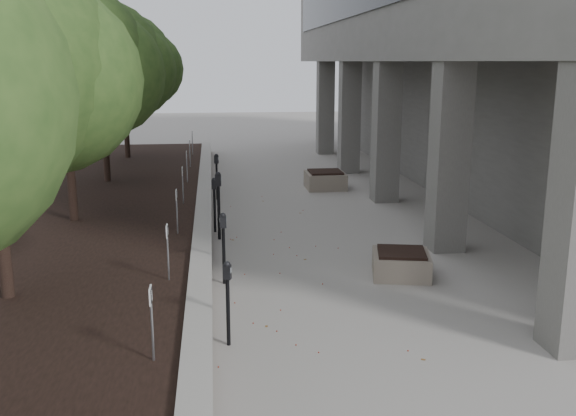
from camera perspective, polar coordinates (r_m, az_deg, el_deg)
ground at (r=8.12m, az=5.44°, el=-16.59°), size 90.00×90.00×0.00m
retaining_wall at (r=16.33m, az=-7.52°, el=-0.43°), size 0.39×26.00×0.50m
planting_bed at (r=16.81m, az=-20.14°, el=-0.91°), size 7.00×26.00×0.40m
crabapple_tree_3 at (r=15.26m, az=-19.26°, el=8.95°), size 4.60×4.00×5.44m
crabapple_tree_4 at (r=20.17m, az=-16.26°, el=9.95°), size 4.60×4.00×5.44m
crabapple_tree_5 at (r=25.12m, az=-14.43°, el=10.55°), size 4.60×4.00×5.44m
parking_sign_2 at (r=8.06m, az=-12.04°, el=-10.09°), size 0.04×0.22×0.96m
parking_sign_3 at (r=10.88m, az=-10.67°, el=-3.93°), size 0.04×0.22×0.96m
parking_sign_4 at (r=13.77m, az=-9.88°, el=-0.33°), size 0.04×0.22×0.96m
parking_sign_5 at (r=16.70m, az=-9.37°, el=2.02°), size 0.04×0.22×0.96m
parking_sign_6 at (r=19.66m, az=-9.01°, el=3.66°), size 0.04×0.22×0.96m
parking_sign_7 at (r=22.62m, az=-8.74°, el=4.87°), size 0.04×0.22×0.96m
parking_sign_8 at (r=25.59m, az=-8.53°, el=5.80°), size 0.04×0.22×0.96m
parking_meter_1 at (r=9.22m, az=-5.39°, el=-8.49°), size 0.15×0.13×1.26m
parking_meter_2 at (r=11.70m, az=-5.76°, el=-3.62°), size 0.14×0.10×1.34m
parking_meter_3 at (r=15.29m, az=-6.57°, el=0.27°), size 0.14×0.10×1.32m
parking_meter_4 at (r=14.62m, az=-6.20°, el=0.20°), size 0.17×0.13×1.57m
parking_meter_5 at (r=18.90m, az=-6.37°, el=2.78°), size 0.16×0.13×1.37m
planter_front at (r=12.38m, az=10.05°, el=-4.87°), size 1.26×1.26×0.49m
planter_back at (r=20.59m, az=3.34°, el=2.54°), size 1.23×1.23×0.57m
berry_scatter at (r=12.62m, az=0.22°, el=-5.44°), size 3.30×14.10×0.02m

